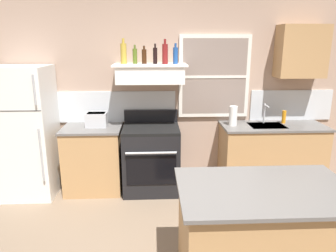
{
  "coord_description": "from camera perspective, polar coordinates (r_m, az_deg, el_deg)",
  "views": [
    {
      "loc": [
        -0.21,
        -2.27,
        2.03
      ],
      "look_at": [
        -0.05,
        1.2,
        1.1
      ],
      "focal_mm": 33.86,
      "sensor_mm": 36.0,
      "label": 1
    }
  ],
  "objects": [
    {
      "name": "back_wall",
      "position": [
        4.55,
        0.41,
        6.42
      ],
      "size": [
        5.4,
        0.11,
        2.7
      ],
      "color": "tan",
      "rests_on": "ground_plane"
    },
    {
      "name": "refrigerator",
      "position": [
        4.59,
        -24.14,
        -1.03
      ],
      "size": [
        0.7,
        0.72,
        1.73
      ],
      "color": "white",
      "rests_on": "ground_plane"
    },
    {
      "name": "counter_left_of_stove",
      "position": [
        4.54,
        -13.22,
        -5.75
      ],
      "size": [
        0.79,
        0.63,
        0.91
      ],
      "color": "tan",
      "rests_on": "ground_plane"
    },
    {
      "name": "toaster",
      "position": [
        4.39,
        -12.75,
        1.15
      ],
      "size": [
        0.3,
        0.2,
        0.19
      ],
      "color": "silver",
      "rests_on": "counter_left_of_stove"
    },
    {
      "name": "stove_range",
      "position": [
        4.42,
        -3.01,
        -5.79
      ],
      "size": [
        0.76,
        0.69,
        1.09
      ],
      "color": "black",
      "rests_on": "ground_plane"
    },
    {
      "name": "range_hood_shelf",
      "position": [
        4.25,
        -3.22,
        9.47
      ],
      "size": [
        0.96,
        0.52,
        0.24
      ],
      "color": "white"
    },
    {
      "name": "bottle_champagne_gold_foil",
      "position": [
        4.29,
        -8.0,
        12.86
      ],
      "size": [
        0.08,
        0.08,
        0.33
      ],
      "color": "#B29333",
      "rests_on": "range_hood_shelf"
    },
    {
      "name": "bottle_olive_oil_square",
      "position": [
        4.28,
        -5.97,
        12.45
      ],
      "size": [
        0.06,
        0.06,
        0.24
      ],
      "color": "#4C601E",
      "rests_on": "range_hood_shelf"
    },
    {
      "name": "bottle_brown_stout",
      "position": [
        4.26,
        -4.31,
        12.42
      ],
      "size": [
        0.06,
        0.06,
        0.23
      ],
      "color": "#381E0F",
      "rests_on": "range_hood_shelf"
    },
    {
      "name": "bottle_balsamic_dark",
      "position": [
        4.23,
        -2.33,
        12.57
      ],
      "size": [
        0.06,
        0.06,
        0.26
      ],
      "color": "black",
      "rests_on": "range_hood_shelf"
    },
    {
      "name": "bottle_red_label_wine",
      "position": [
        4.19,
        -0.54,
        12.9
      ],
      "size": [
        0.07,
        0.07,
        0.32
      ],
      "color": "maroon",
      "rests_on": "range_hood_shelf"
    },
    {
      "name": "bottle_blue_liqueur",
      "position": [
        4.22,
        1.35,
        12.61
      ],
      "size": [
        0.07,
        0.07,
        0.26
      ],
      "color": "#1E478C",
      "rests_on": "range_hood_shelf"
    },
    {
      "name": "counter_right_with_sink",
      "position": [
        4.76,
        18.01,
        -5.1
      ],
      "size": [
        1.43,
        0.63,
        0.91
      ],
      "color": "tan",
      "rests_on": "ground_plane"
    },
    {
      "name": "sink_faucet",
      "position": [
        4.64,
        17.06,
        2.56
      ],
      "size": [
        0.03,
        0.17,
        0.28
      ],
      "color": "silver",
      "rests_on": "counter_right_with_sink"
    },
    {
      "name": "paper_towel_roll",
      "position": [
        4.42,
        11.65,
        1.79
      ],
      "size": [
        0.11,
        0.11,
        0.27
      ],
      "primitive_type": "cylinder",
      "color": "white",
      "rests_on": "counter_right_with_sink"
    },
    {
      "name": "dish_soap_bottle",
      "position": [
        4.76,
        20.14,
        1.56
      ],
      "size": [
        0.06,
        0.06,
        0.18
      ],
      "primitive_type": "cylinder",
      "color": "orange",
      "rests_on": "counter_right_with_sink"
    },
    {
      "name": "kitchen_island",
      "position": [
        2.88,
        16.58,
        -18.73
      ],
      "size": [
        1.4,
        0.9,
        0.91
      ],
      "color": "tan",
      "rests_on": "ground_plane"
    },
    {
      "name": "upper_cabinet_right",
      "position": [
        4.76,
        22.87,
        12.27
      ],
      "size": [
        0.64,
        0.32,
        0.7
      ],
      "color": "tan"
    }
  ]
}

